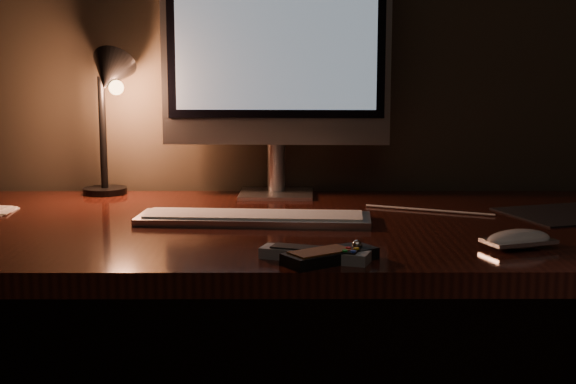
{
  "coord_description": "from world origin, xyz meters",
  "views": [
    {
      "loc": [
        -0.01,
        0.35,
        1.05
      ],
      "look_at": [
        -0.0,
        1.73,
        0.83
      ],
      "focal_mm": 50.0,
      "sensor_mm": 36.0,
      "label": 1
    }
  ],
  "objects_px": {
    "monitor": "(276,55)",
    "tv_remote": "(315,254)",
    "mouse": "(519,242)",
    "desk_lamp": "(109,95)",
    "keyboard": "(254,217)",
    "desk": "(288,277)",
    "media_remote": "(330,256)"
  },
  "relations": [
    {
      "from": "desk",
      "to": "monitor",
      "type": "relative_size",
      "value": 2.97
    },
    {
      "from": "keyboard",
      "to": "media_remote",
      "type": "relative_size",
      "value": 2.86
    },
    {
      "from": "mouse",
      "to": "desk_lamp",
      "type": "relative_size",
      "value": 0.34
    },
    {
      "from": "desk",
      "to": "media_remote",
      "type": "height_order",
      "value": "media_remote"
    },
    {
      "from": "desk",
      "to": "tv_remote",
      "type": "xyz_separation_m",
      "value": [
        0.04,
        -0.37,
        0.14
      ]
    },
    {
      "from": "desk",
      "to": "desk_lamp",
      "type": "distance_m",
      "value": 0.59
    },
    {
      "from": "monitor",
      "to": "mouse",
      "type": "distance_m",
      "value": 0.73
    },
    {
      "from": "desk",
      "to": "media_remote",
      "type": "distance_m",
      "value": 0.41
    },
    {
      "from": "keyboard",
      "to": "desk_lamp",
      "type": "xyz_separation_m",
      "value": [
        -0.34,
        0.3,
        0.22
      ]
    },
    {
      "from": "monitor",
      "to": "tv_remote",
      "type": "relative_size",
      "value": 3.08
    },
    {
      "from": "keyboard",
      "to": "tv_remote",
      "type": "height_order",
      "value": "tv_remote"
    },
    {
      "from": "desk",
      "to": "keyboard",
      "type": "bearing_deg",
      "value": -134.47
    },
    {
      "from": "monitor",
      "to": "keyboard",
      "type": "distance_m",
      "value": 0.44
    },
    {
      "from": "desk_lamp",
      "to": "desk",
      "type": "bearing_deg",
      "value": -45.27
    },
    {
      "from": "tv_remote",
      "to": "keyboard",
      "type": "bearing_deg",
      "value": 128.37
    },
    {
      "from": "monitor",
      "to": "mouse",
      "type": "xyz_separation_m",
      "value": [
        0.41,
        -0.53,
        -0.31
      ]
    },
    {
      "from": "media_remote",
      "to": "desk_lamp",
      "type": "distance_m",
      "value": 0.8
    },
    {
      "from": "mouse",
      "to": "desk_lamp",
      "type": "bearing_deg",
      "value": 126.68
    },
    {
      "from": "monitor",
      "to": "tv_remote",
      "type": "bearing_deg",
      "value": -81.78
    },
    {
      "from": "mouse",
      "to": "monitor",
      "type": "bearing_deg",
      "value": 108.11
    },
    {
      "from": "monitor",
      "to": "keyboard",
      "type": "bearing_deg",
      "value": -95.44
    },
    {
      "from": "desk",
      "to": "tv_remote",
      "type": "bearing_deg",
      "value": -83.9
    },
    {
      "from": "monitor",
      "to": "desk_lamp",
      "type": "xyz_separation_m",
      "value": [
        -0.38,
        -0.0,
        -0.09
      ]
    },
    {
      "from": "desk",
      "to": "keyboard",
      "type": "height_order",
      "value": "keyboard"
    },
    {
      "from": "monitor",
      "to": "keyboard",
      "type": "height_order",
      "value": "monitor"
    },
    {
      "from": "desk",
      "to": "mouse",
      "type": "xyz_separation_m",
      "value": [
        0.38,
        -0.29,
        0.14
      ]
    },
    {
      "from": "monitor",
      "to": "keyboard",
      "type": "relative_size",
      "value": 1.21
    },
    {
      "from": "mouse",
      "to": "desk_lamp",
      "type": "xyz_separation_m",
      "value": [
        -0.78,
        0.53,
        0.22
      ]
    },
    {
      "from": "monitor",
      "to": "mouse",
      "type": "height_order",
      "value": "monitor"
    },
    {
      "from": "monitor",
      "to": "media_remote",
      "type": "xyz_separation_m",
      "value": [
        0.09,
        -0.62,
        -0.31
      ]
    },
    {
      "from": "desk",
      "to": "media_remote",
      "type": "xyz_separation_m",
      "value": [
        0.06,
        -0.38,
        0.14
      ]
    },
    {
      "from": "tv_remote",
      "to": "desk_lamp",
      "type": "distance_m",
      "value": 0.78
    }
  ]
}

